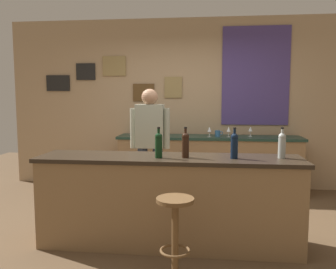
% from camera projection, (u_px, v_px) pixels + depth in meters
% --- Properties ---
extents(ground_plane, '(10.00, 10.00, 0.00)m').
position_uv_depth(ground_plane, '(173.00, 230.00, 4.03)').
color(ground_plane, brown).
extents(back_wall, '(6.00, 0.09, 2.80)m').
position_uv_depth(back_wall, '(187.00, 102.00, 5.88)').
color(back_wall, tan).
rests_on(back_wall, ground_plane).
extents(bar_counter, '(2.66, 0.60, 0.92)m').
position_uv_depth(bar_counter, '(169.00, 201.00, 3.59)').
color(bar_counter, olive).
rests_on(bar_counter, ground_plane).
extents(side_counter, '(2.86, 0.56, 0.90)m').
position_uv_depth(side_counter, '(209.00, 164.00, 5.57)').
color(side_counter, olive).
rests_on(side_counter, ground_plane).
extents(bartender, '(0.52, 0.21, 1.62)m').
position_uv_depth(bartender, '(150.00, 142.00, 4.57)').
color(bartender, '#384766').
rests_on(bartender, ground_plane).
extents(bar_stool, '(0.32, 0.32, 0.68)m').
position_uv_depth(bar_stool, '(175.00, 223.00, 2.96)').
color(bar_stool, brown).
rests_on(bar_stool, ground_plane).
extents(wine_bottle_a, '(0.07, 0.07, 0.31)m').
position_uv_depth(wine_bottle_a, '(159.00, 144.00, 3.45)').
color(wine_bottle_a, black).
rests_on(wine_bottle_a, bar_counter).
extents(wine_bottle_b, '(0.07, 0.07, 0.31)m').
position_uv_depth(wine_bottle_b, '(185.00, 144.00, 3.46)').
color(wine_bottle_b, black).
rests_on(wine_bottle_b, bar_counter).
extents(wine_bottle_c, '(0.07, 0.07, 0.31)m').
position_uv_depth(wine_bottle_c, '(234.00, 145.00, 3.41)').
color(wine_bottle_c, black).
rests_on(wine_bottle_c, bar_counter).
extents(wine_bottle_d, '(0.07, 0.07, 0.31)m').
position_uv_depth(wine_bottle_d, '(282.00, 144.00, 3.43)').
color(wine_bottle_d, '#999E99').
rests_on(wine_bottle_d, bar_counter).
extents(wine_glass_a, '(0.07, 0.07, 0.16)m').
position_uv_depth(wine_glass_a, '(209.00, 130.00, 5.42)').
color(wine_glass_a, silver).
rests_on(wine_glass_a, side_counter).
extents(wine_glass_b, '(0.07, 0.07, 0.16)m').
position_uv_depth(wine_glass_b, '(229.00, 130.00, 5.42)').
color(wine_glass_b, silver).
rests_on(wine_glass_b, side_counter).
extents(wine_glass_c, '(0.07, 0.07, 0.16)m').
position_uv_depth(wine_glass_c, '(250.00, 129.00, 5.47)').
color(wine_glass_c, silver).
rests_on(wine_glass_c, side_counter).
extents(coffee_mug, '(0.13, 0.08, 0.09)m').
position_uv_depth(coffee_mug, '(218.00, 133.00, 5.48)').
color(coffee_mug, '#336699').
rests_on(coffee_mug, side_counter).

